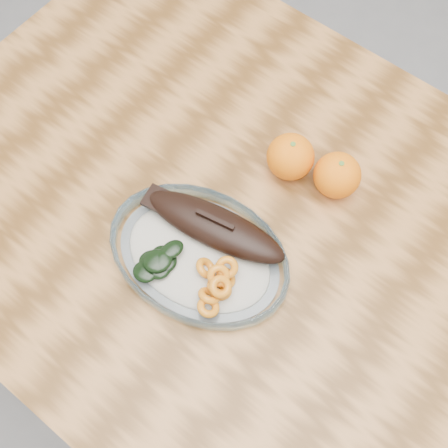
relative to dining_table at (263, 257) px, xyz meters
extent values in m
plane|color=slate|center=(0.00, 0.00, -0.65)|extent=(3.00, 3.00, 0.00)
cube|color=#5A3715|center=(0.00, 0.00, 0.08)|extent=(1.20, 0.80, 0.04)
cylinder|color=brown|center=(-0.54, 0.34, -0.30)|extent=(0.06, 0.06, 0.71)
ellipsoid|color=white|center=(-0.06, -0.09, 0.10)|extent=(0.55, 0.43, 0.01)
torus|color=#96C8E8|center=(-0.06, -0.09, 0.11)|extent=(0.57, 0.57, 0.03)
ellipsoid|color=silver|center=(-0.06, -0.09, 0.12)|extent=(0.49, 0.38, 0.02)
ellipsoid|color=black|center=(-0.06, -0.05, 0.15)|extent=(0.23, 0.10, 0.04)
ellipsoid|color=black|center=(-0.06, -0.05, 0.14)|extent=(0.20, 0.09, 0.02)
cube|color=black|center=(-0.15, -0.07, 0.15)|extent=(0.05, 0.04, 0.01)
cube|color=black|center=(-0.06, -0.05, 0.17)|extent=(0.06, 0.02, 0.02)
torus|color=#CC680E|center=(0.00, -0.12, 0.14)|extent=(0.04, 0.04, 0.04)
torus|color=#CC680E|center=(0.00, -0.12, 0.14)|extent=(0.05, 0.04, 0.03)
torus|color=#CC680E|center=(-0.03, -0.11, 0.14)|extent=(0.04, 0.04, 0.04)
torus|color=#CC680E|center=(0.01, -0.15, 0.14)|extent=(0.05, 0.05, 0.03)
torus|color=#CC680E|center=(0.00, -0.14, 0.14)|extent=(0.04, 0.04, 0.04)
torus|color=#CC680E|center=(0.00, -0.10, 0.14)|extent=(0.04, 0.04, 0.04)
torus|color=#CC680E|center=(0.00, -0.12, 0.15)|extent=(0.05, 0.05, 0.03)
torus|color=#CC680E|center=(-0.01, -0.09, 0.15)|extent=(0.05, 0.05, 0.03)
torus|color=#CC680E|center=(-0.01, -0.11, 0.15)|extent=(0.04, 0.05, 0.03)
ellipsoid|color=black|center=(-0.09, -0.15, 0.14)|extent=(0.04, 0.04, 0.01)
ellipsoid|color=black|center=(-0.10, -0.15, 0.14)|extent=(0.05, 0.05, 0.01)
ellipsoid|color=black|center=(-0.09, -0.13, 0.14)|extent=(0.05, 0.05, 0.01)
ellipsoid|color=black|center=(-0.09, -0.13, 0.14)|extent=(0.04, 0.04, 0.01)
ellipsoid|color=black|center=(-0.10, -0.14, 0.14)|extent=(0.04, 0.05, 0.01)
ellipsoid|color=black|center=(-0.10, -0.16, 0.14)|extent=(0.04, 0.04, 0.01)
ellipsoid|color=black|center=(-0.09, -0.14, 0.15)|extent=(0.04, 0.04, 0.01)
ellipsoid|color=black|center=(-0.09, -0.12, 0.15)|extent=(0.04, 0.04, 0.01)
ellipsoid|color=black|center=(-0.09, -0.14, 0.15)|extent=(0.05, 0.05, 0.01)
sphere|color=#FF4B05|center=(-0.04, 0.11, 0.14)|extent=(0.07, 0.07, 0.07)
sphere|color=#FF4B05|center=(0.03, 0.13, 0.14)|extent=(0.07, 0.07, 0.07)
camera|label=1|loc=(0.16, -0.31, 0.88)|focal=45.00mm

